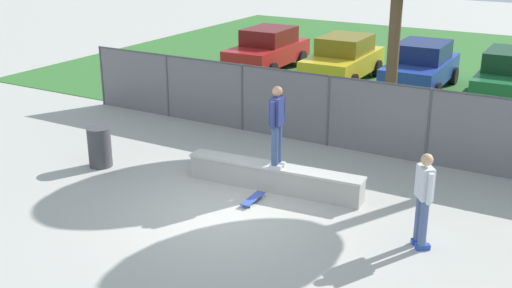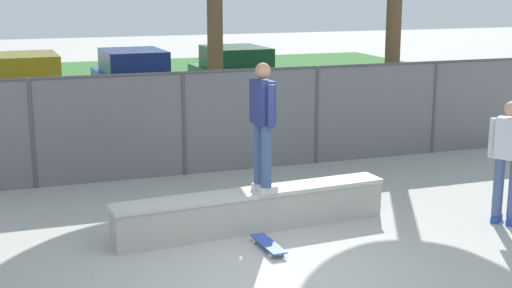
{
  "view_description": "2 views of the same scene",
  "coord_description": "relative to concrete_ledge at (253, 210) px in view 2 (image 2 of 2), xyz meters",
  "views": [
    {
      "loc": [
        6.38,
        -9.84,
        5.66
      ],
      "look_at": [
        -0.26,
        1.55,
        1.0
      ],
      "focal_mm": 44.53,
      "sensor_mm": 36.0,
      "label": 1
    },
    {
      "loc": [
        -3.03,
        -7.66,
        3.46
      ],
      "look_at": [
        0.2,
        1.5,
        1.28
      ],
      "focal_mm": 50.53,
      "sensor_mm": 36.0,
      "label": 2
    }
  ],
  "objects": [
    {
      "name": "concrete_ledge",
      "position": [
        0.0,
        0.0,
        0.0
      ],
      "size": [
        4.1,
        0.8,
        0.58
      ],
      "color": "#A8A59E",
      "rests_on": "ground"
    },
    {
      "name": "chainlink_fence",
      "position": [
        -0.19,
        3.28,
        0.74
      ],
      "size": [
        15.89,
        0.07,
        1.91
      ],
      "color": "#4C4C51",
      "rests_on": "ground"
    },
    {
      "name": "grass_strip",
      "position": [
        -0.19,
        13.58,
        -0.28
      ],
      "size": [
        27.82,
        20.0,
        0.02
      ],
      "primitive_type": "cube",
      "color": "#336B2D",
      "rests_on": "ground"
    },
    {
      "name": "ground_plane",
      "position": [
        -0.19,
        -1.59,
        -0.29
      ],
      "size": [
        80.0,
        80.0,
        0.0
      ],
      "primitive_type": "plane",
      "color": "#ADAAA3"
    },
    {
      "name": "car_green",
      "position": [
        3.14,
        10.42,
        0.55
      ],
      "size": [
        2.1,
        4.24,
        1.66
      ],
      "color": "#1E6638",
      "rests_on": "ground"
    },
    {
      "name": "skateboard",
      "position": [
        -0.07,
        -0.81,
        -0.22
      ],
      "size": [
        0.24,
        0.81,
        0.09
      ],
      "color": "#334CB2",
      "rests_on": "ground"
    },
    {
      "name": "bystander",
      "position": [
        3.56,
        -0.97,
        0.72
      ],
      "size": [
        0.43,
        0.5,
        1.82
      ],
      "color": "#2647A5",
      "rests_on": "ground"
    },
    {
      "name": "car_yellow",
      "position": [
        -2.66,
        10.2,
        0.55
      ],
      "size": [
        2.1,
        4.24,
        1.66
      ],
      "color": "gold",
      "rests_on": "ground"
    },
    {
      "name": "skateboarder",
      "position": [
        0.11,
        -0.1,
        1.3
      ],
      "size": [
        0.31,
        0.6,
        1.82
      ],
      "color": "beige",
      "rests_on": "concrete_ledge"
    },
    {
      "name": "car_blue",
      "position": [
        0.18,
        10.42,
        0.55
      ],
      "size": [
        2.1,
        4.24,
        1.66
      ],
      "color": "#233D9E",
      "rests_on": "ground"
    }
  ]
}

